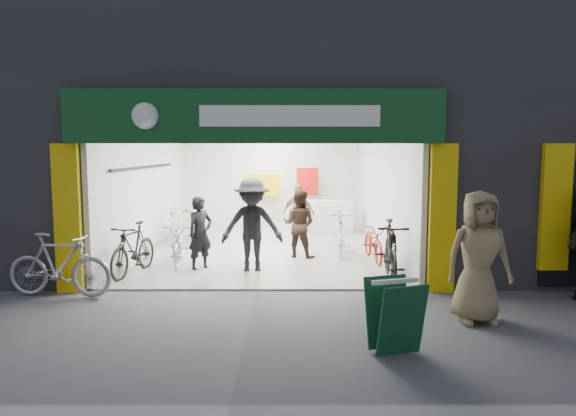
{
  "coord_description": "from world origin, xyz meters",
  "views": [
    {
      "loc": [
        0.56,
        -8.88,
        2.46
      ],
      "look_at": [
        0.57,
        1.5,
        1.32
      ],
      "focal_mm": 32.0,
      "sensor_mm": 36.0,
      "label": 1
    }
  ],
  "objects_px": {
    "bike_left_front": "(179,244)",
    "sandwich_board": "(395,314)",
    "parked_bike": "(59,265)",
    "bike_right_front": "(391,252)",
    "pedestrian_near": "(478,257)"
  },
  "relations": [
    {
      "from": "sandwich_board",
      "to": "parked_bike",
      "type": "bearing_deg",
      "value": 137.98
    },
    {
      "from": "sandwich_board",
      "to": "pedestrian_near",
      "type": "bearing_deg",
      "value": 22.6
    },
    {
      "from": "bike_right_front",
      "to": "sandwich_board",
      "type": "relative_size",
      "value": 2.18
    },
    {
      "from": "bike_right_front",
      "to": "bike_left_front",
      "type": "bearing_deg",
      "value": 165.66
    },
    {
      "from": "bike_right_front",
      "to": "parked_bike",
      "type": "distance_m",
      "value": 5.88
    },
    {
      "from": "bike_left_front",
      "to": "sandwich_board",
      "type": "xyz_separation_m",
      "value": [
        3.66,
        -4.99,
        0.04
      ]
    },
    {
      "from": "bike_right_front",
      "to": "sandwich_board",
      "type": "height_order",
      "value": "bike_right_front"
    },
    {
      "from": "bike_left_front",
      "to": "sandwich_board",
      "type": "bearing_deg",
      "value": -60.82
    },
    {
      "from": "bike_left_front",
      "to": "parked_bike",
      "type": "bearing_deg",
      "value": -127.9
    },
    {
      "from": "bike_right_front",
      "to": "parked_bike",
      "type": "relative_size",
      "value": 1.07
    },
    {
      "from": "bike_left_front",
      "to": "parked_bike",
      "type": "relative_size",
      "value": 0.94
    },
    {
      "from": "parked_bike",
      "to": "pedestrian_near",
      "type": "relative_size",
      "value": 0.96
    },
    {
      "from": "bike_right_front",
      "to": "parked_bike",
      "type": "height_order",
      "value": "bike_right_front"
    },
    {
      "from": "bike_left_front",
      "to": "sandwich_board",
      "type": "height_order",
      "value": "sandwich_board"
    },
    {
      "from": "pedestrian_near",
      "to": "sandwich_board",
      "type": "distance_m",
      "value": 1.91
    }
  ]
}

